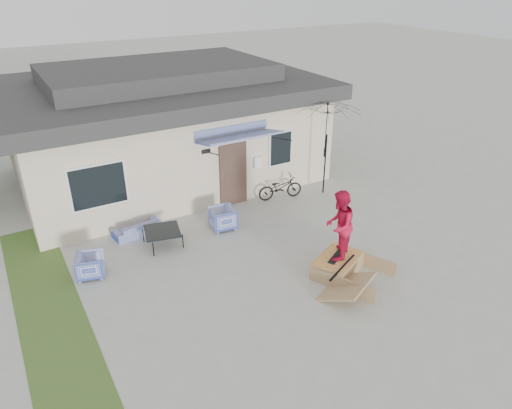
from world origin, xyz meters
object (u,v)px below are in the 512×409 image
loveseat (137,226)px  skater (339,224)px  skate_ramp (337,265)px  armchair_left (90,264)px  coffee_table (163,238)px  skateboard (336,256)px  armchair_right (222,217)px  patio_umbrella (326,145)px  bicycle (280,185)px

loveseat → skater: size_ratio=0.78×
loveseat → skate_ramp: (3.81, -4.45, -0.05)m
armchair_left → skate_ramp: 6.25m
coffee_table → skateboard: 4.84m
skate_ramp → armchair_right: bearing=87.9°
armchair_right → patio_umbrella: (4.13, 0.47, 1.38)m
loveseat → skate_ramp: loveseat is taller
armchair_right → skate_ramp: armchair_right is taller
armchair_right → patio_umbrella: patio_umbrella is taller
skater → loveseat: bearing=-88.8°
coffee_table → skate_ramp: (3.38, -3.52, -0.02)m
loveseat → bicycle: bearing=171.1°
loveseat → bicycle: (4.91, -0.06, 0.22)m
skateboard → skater: bearing=0.0°
armchair_left → patio_umbrella: size_ratio=0.31×
armchair_right → skater: bearing=29.8°
armchair_right → coffee_table: bearing=-82.4°
armchair_left → armchair_right: bearing=-66.4°
armchair_right → skate_ramp: (1.49, -3.54, -0.15)m
bicycle → skateboard: (-1.12, -4.34, -0.03)m
armchair_right → skateboard: bearing=29.8°
patio_umbrella → skateboard: size_ratio=2.97×
armchair_right → skater: size_ratio=0.40×
armchair_left → skate_ramp: armchair_left is taller
patio_umbrella → skate_ramp: size_ratio=1.26×
patio_umbrella → bicycle: bearing=166.7°
loveseat → armchair_right: (2.32, -0.90, 0.09)m
armchair_left → coffee_table: armchair_left is taller
patio_umbrella → skate_ramp: 5.04m
skateboard → skater: skater is taller
armchair_left → skate_ramp: bearing=-102.7°
patio_umbrella → skater: (-2.66, -3.98, -0.36)m
loveseat → skater: bearing=122.6°
armchair_right → skate_ramp: size_ratio=0.42×
coffee_table → patio_umbrella: bearing=4.7°
armchair_left → skateboard: (5.45, -2.99, 0.12)m
skate_ramp → skateboard: 0.25m
bicycle → skate_ramp: bearing=176.9°
loveseat → skateboard: 5.82m
skate_ramp → patio_umbrella: bearing=31.7°
skateboard → loveseat: bearing=101.7°
coffee_table → skater: 4.97m
patio_umbrella → skate_ramp: (-2.64, -4.02, -1.53)m
armchair_left → skater: size_ratio=0.38×
patio_umbrella → armchair_left: bearing=-173.0°
armchair_left → patio_umbrella: 8.29m
skater → skate_ramp: bearing=75.4°
patio_umbrella → skater: 4.80m
patio_umbrella → loveseat: bearing=176.2°
loveseat → armchair_right: size_ratio=1.92×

